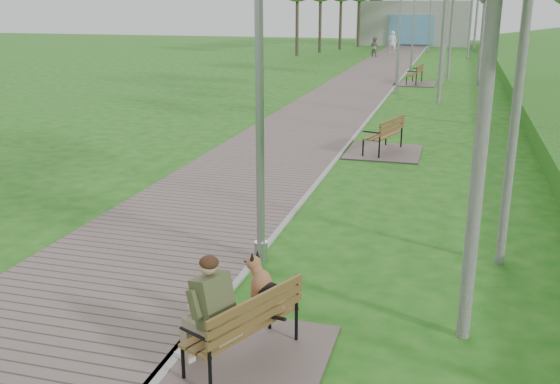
% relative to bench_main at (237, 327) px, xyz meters
% --- Properties ---
extents(ground, '(120.00, 120.00, 0.00)m').
position_rel_bench_main_xyz_m(ground, '(-0.70, 4.85, -0.45)').
color(ground, '#1A5712').
rests_on(ground, ground).
extents(walkway, '(3.50, 67.00, 0.04)m').
position_rel_bench_main_xyz_m(walkway, '(-2.45, 26.35, -0.43)').
color(walkway, '#72605C').
rests_on(walkway, ground).
extents(kerb, '(0.10, 67.00, 0.05)m').
position_rel_bench_main_xyz_m(kerb, '(-0.70, 26.35, -0.42)').
color(kerb, '#999993').
rests_on(kerb, ground).
extents(building_north, '(10.00, 5.20, 4.00)m').
position_rel_bench_main_xyz_m(building_north, '(-2.20, 55.82, 1.55)').
color(building_north, '#9E9E99').
rests_on(building_north, ground).
extents(bench_main, '(1.82, 2.02, 1.59)m').
position_rel_bench_main_xyz_m(bench_main, '(0.00, 0.00, 0.00)').
color(bench_main, '#72605C').
rests_on(bench_main, ground).
extents(bench_second, '(1.97, 2.19, 1.21)m').
position_rel_bench_main_xyz_m(bench_second, '(0.36, 10.82, -0.22)').
color(bench_second, '#72605C').
rests_on(bench_second, ground).
extents(bench_third, '(1.97, 2.19, 1.21)m').
position_rel_bench_main_xyz_m(bench_third, '(0.11, 25.92, -0.22)').
color(bench_third, '#72605C').
rests_on(bench_third, ground).
extents(lamp_post_near, '(0.21, 0.21, 5.48)m').
position_rel_bench_main_xyz_m(lamp_post_near, '(-0.62, 2.87, 2.12)').
color(lamp_post_near, gray).
rests_on(lamp_post_near, ground).
extents(lamp_post_second, '(0.19, 0.19, 5.02)m').
position_rel_bench_main_xyz_m(lamp_post_second, '(-0.42, 22.28, 1.90)').
color(lamp_post_second, gray).
rests_on(lamp_post_second, ground).
extents(lamp_post_third, '(0.21, 0.21, 5.36)m').
position_rel_bench_main_xyz_m(lamp_post_third, '(-0.54, 32.30, 2.06)').
color(lamp_post_third, gray).
rests_on(lamp_post_third, ground).
extents(lamp_post_far, '(0.23, 0.23, 5.85)m').
position_rel_bench_main_xyz_m(lamp_post_far, '(-0.28, 46.54, 2.29)').
color(lamp_post_far, gray).
rests_on(lamp_post_far, ground).
extents(pedestrian_near, '(0.66, 0.45, 1.74)m').
position_rel_bench_main_xyz_m(pedestrian_near, '(-2.96, 44.73, 0.42)').
color(pedestrian_near, white).
rests_on(pedestrian_near, ground).
extents(pedestrian_far, '(0.86, 0.77, 1.46)m').
position_rel_bench_main_xyz_m(pedestrian_far, '(-3.90, 41.07, 0.28)').
color(pedestrian_far, gray).
rests_on(pedestrian_far, ground).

